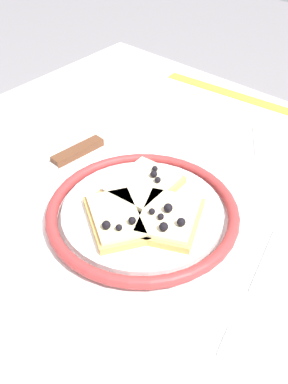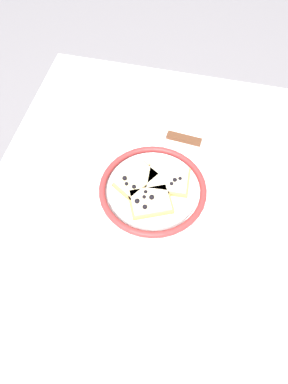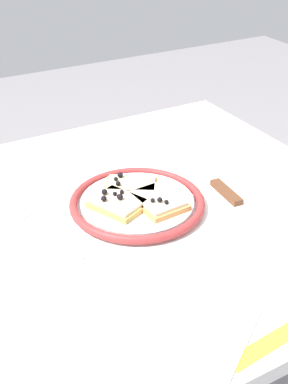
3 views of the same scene
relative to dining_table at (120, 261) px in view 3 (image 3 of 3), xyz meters
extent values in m
cube|color=white|center=(0.00, 0.00, 0.09)|extent=(0.94, 0.80, 0.03)
cylinder|color=#4C4742|center=(0.41, 0.34, -0.27)|extent=(0.05, 0.05, 0.69)
cylinder|color=white|center=(0.05, 0.01, 0.11)|extent=(0.21, 0.21, 0.02)
torus|color=maroon|center=(0.05, 0.01, 0.11)|extent=(0.25, 0.25, 0.02)
cube|color=tan|center=(0.05, 0.05, 0.12)|extent=(0.12, 0.11, 0.01)
cube|color=beige|center=(0.05, 0.05, 0.13)|extent=(0.11, 0.09, 0.01)
sphere|color=black|center=(0.03, 0.05, 0.14)|extent=(0.01, 0.01, 0.01)
sphere|color=black|center=(0.04, 0.08, 0.14)|extent=(0.01, 0.01, 0.01)
sphere|color=black|center=(0.03, 0.07, 0.14)|extent=(0.01, 0.01, 0.01)
cube|color=tan|center=(0.07, -0.02, 0.12)|extent=(0.09, 0.11, 0.01)
cube|color=beige|center=(0.07, -0.02, 0.13)|extent=(0.08, 0.10, 0.01)
sphere|color=black|center=(0.07, -0.05, 0.14)|extent=(0.01, 0.01, 0.01)
sphere|color=black|center=(0.05, -0.03, 0.14)|extent=(0.01, 0.01, 0.01)
sphere|color=black|center=(0.07, -0.04, 0.14)|extent=(0.01, 0.01, 0.01)
cube|color=tan|center=(0.01, 0.01, 0.12)|extent=(0.11, 0.12, 0.01)
cube|color=beige|center=(0.01, 0.01, 0.13)|extent=(0.09, 0.10, 0.01)
sphere|color=black|center=(-0.02, 0.02, 0.14)|extent=(0.01, 0.01, 0.01)
sphere|color=black|center=(0.01, 0.02, 0.14)|extent=(0.01, 0.01, 0.01)
sphere|color=black|center=(0.02, 0.02, 0.14)|extent=(0.01, 0.01, 0.01)
sphere|color=black|center=(-0.01, 0.04, 0.14)|extent=(0.01, 0.01, 0.01)
sphere|color=black|center=(0.01, 0.01, 0.14)|extent=(0.01, 0.01, 0.01)
cube|color=silver|center=(0.23, 0.09, 0.10)|extent=(0.03, 0.15, 0.00)
cube|color=#59331E|center=(0.22, -0.03, 0.11)|extent=(0.03, 0.09, 0.01)
cube|color=silver|center=(-0.12, -0.03, 0.11)|extent=(0.04, 0.11, 0.00)
cube|color=silver|center=(-0.15, 0.09, 0.11)|extent=(0.03, 0.04, 0.00)
cube|color=white|center=(-0.02, -0.30, 0.11)|extent=(0.19, 0.19, 0.00)
camera|label=1|loc=(-0.26, 0.36, 0.53)|focal=44.52mm
camera|label=2|loc=(-0.44, -0.08, 0.88)|focal=36.62mm
camera|label=3|loc=(-0.33, -0.70, 0.63)|focal=47.86mm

